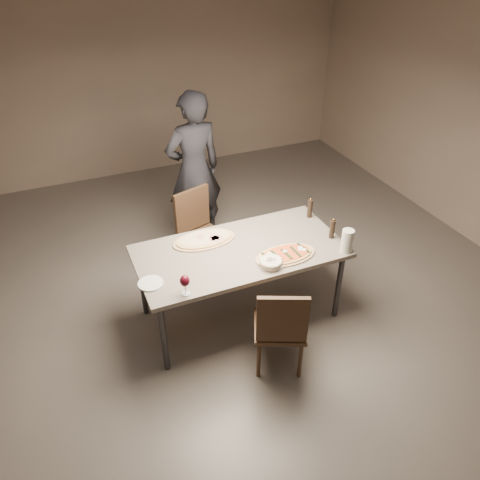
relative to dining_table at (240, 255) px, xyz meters
name	(u,v)px	position (x,y,z in m)	size (l,w,h in m)	color
room	(240,182)	(0.00, 0.00, 0.71)	(7.00, 7.00, 7.00)	#5B544E
dining_table	(240,255)	(0.00, 0.00, 0.00)	(1.80, 0.90, 0.75)	slate
zucchini_pizza	(285,255)	(0.32, -0.24, 0.07)	(0.54, 0.30, 0.05)	tan
ham_pizza	(204,239)	(-0.24, 0.25, 0.07)	(0.57, 0.32, 0.04)	tan
bread_basket	(271,262)	(0.14, -0.32, 0.10)	(0.19, 0.19, 0.07)	beige
oil_dish	(276,264)	(0.18, -0.32, 0.07)	(0.14, 0.14, 0.02)	white
pepper_mill_left	(310,208)	(0.83, 0.24, 0.15)	(0.05, 0.05, 0.21)	black
pepper_mill_right	(332,229)	(0.83, -0.15, 0.15)	(0.05, 0.05, 0.20)	black
carafe	(347,241)	(0.83, -0.38, 0.16)	(0.10, 0.10, 0.21)	silver
wine_glass	(185,282)	(-0.61, -0.38, 0.18)	(0.08, 0.08, 0.17)	silver
side_plate	(151,283)	(-0.83, -0.16, 0.06)	(0.20, 0.20, 0.01)	white
chair_near	(281,326)	(0.03, -0.73, -0.21)	(0.54, 0.54, 0.86)	#3B2719
chair_far	(199,228)	(-0.10, 0.83, -0.18)	(0.54, 0.54, 0.91)	#3B2719
diner	(194,170)	(0.06, 1.41, 0.18)	(0.64, 0.42, 1.75)	black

